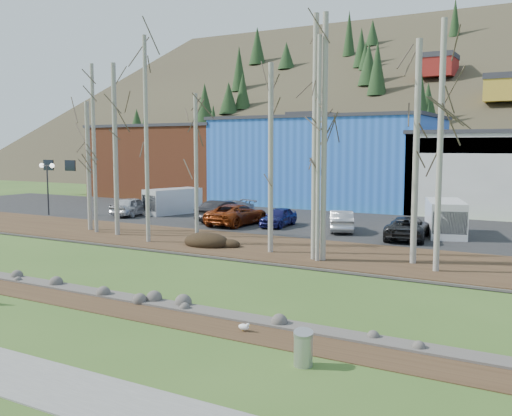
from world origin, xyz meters
The scene contains 34 objects.
ground centered at (0.00, 0.00, 0.00)m, with size 200.00×200.00×0.00m, color #395920.
dirt_strip centered at (0.00, 2.10, 0.01)m, with size 80.00×1.80×0.03m, color #382616.
near_bank_rocks centered at (0.00, 3.10, 0.00)m, with size 80.00×0.80×0.50m, color #47423D, non-canonical shape.
river centered at (0.00, 7.20, 0.00)m, with size 80.00×8.00×0.90m, color #122231, non-canonical shape.
far_bank_rocks centered at (0.00, 11.30, 0.00)m, with size 80.00×0.80×0.46m, color #47423D, non-canonical shape.
far_bank centered at (0.00, 14.50, 0.07)m, with size 80.00×7.00×0.15m, color #382616.
parking_lot centered at (0.00, 25.00, 0.07)m, with size 80.00×14.00×0.14m, color black.
building_brick centered at (-24.00, 39.00, 3.91)m, with size 16.32×12.24×7.80m.
building_blue centered at (-6.00, 39.00, 4.16)m, with size 20.40×12.24×8.30m.
hillside centered at (0.00, 84.00, 17.50)m, with size 160.00×72.00×35.00m, color #383022, non-canonical shape.
litter_bin centered at (9.16, 0.49, 0.42)m, with size 0.48×0.48×0.84m, color #AAACB0.
seagull centered at (6.51, 2.02, 0.16)m, with size 0.42×0.19×0.30m.
dirt_mound centered at (-2.50, 13.17, 0.41)m, with size 2.66×1.88×0.52m, color black.
birch_0 centered at (-12.44, 14.39, 4.26)m, with size 0.28×0.28×8.23m.
birch_1 centered at (-11.31, 13.81, 5.37)m, with size 0.23×0.23×10.43m.
birch_2 centered at (-9.38, 13.63, 5.31)m, with size 0.29×0.29×10.32m.
birch_3 centered at (-6.06, 12.57, 5.87)m, with size 0.23×0.23×11.45m.
birch_4 centered at (1.46, 13.20, 4.91)m, with size 0.26×0.26×9.52m.
birch_5 centered at (-3.27, 13.38, 4.27)m, with size 0.22×0.22×8.24m.
birch_6 centered at (4.44, 12.31, 5.38)m, with size 0.19×0.19×10.46m.
birch_7 centered at (4.61, 12.57, 5.89)m, with size 0.27×0.27×11.48m.
birch_8 centered at (8.53, 13.99, 5.24)m, with size 0.29×0.29×10.17m.
birch_9 centered at (9.83, 12.80, 5.50)m, with size 0.25×0.25×10.71m.
birch_10 centered at (4.14, 12.57, 5.89)m, with size 0.27×0.27×11.48m.
street_lamp centered at (-21.25, 18.58, 3.34)m, with size 1.56×0.37×4.07m.
car_0 centered at (-15.16, 21.47, 0.87)m, with size 1.73×4.29×1.46m, color silver.
car_1 centered at (-7.10, 22.03, 0.90)m, with size 1.61×4.62×1.52m, color black.
car_2 centered at (-5.32, 21.02, 0.87)m, with size 2.41×5.23×1.45m, color maroon.
car_3 centered at (-7.58, 23.12, 0.83)m, with size 1.94×4.78×1.39m, color gray.
car_4 centered at (-2.48, 21.74, 0.78)m, with size 1.52×3.77×1.28m, color navy.
car_5 centered at (2.01, 21.79, 0.81)m, with size 1.43×4.10×1.35m, color #B3B3B5.
car_6 centered at (6.48, 20.75, 0.81)m, with size 2.21×4.79×1.33m, color black.
van_white centered at (8.16, 23.20, 1.20)m, with size 3.35×5.21×2.11m.
van_grey centered at (-13.27, 23.88, 1.14)m, with size 3.07×4.93×2.01m.
Camera 1 is at (14.97, -12.25, 5.56)m, focal length 40.00 mm.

